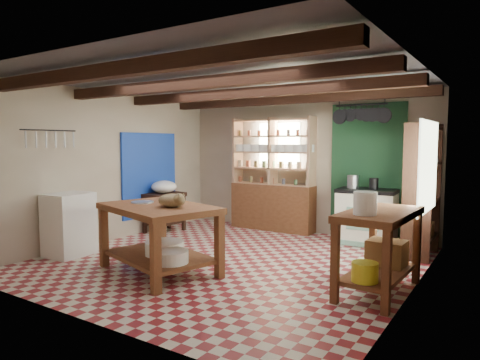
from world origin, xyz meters
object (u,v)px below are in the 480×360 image
Objects in this scene: stove at (367,216)px; right_counter at (379,252)px; prep_table at (164,212)px; white_cabinet at (69,224)px; work_table at (159,239)px; cat at (172,200)px.

right_counter reaches higher than stove.
prep_table is 4.54m from right_counter.
stove is at bearing 38.17° from white_cabinet.
work_table is 1.65× the size of stove.
stove reaches higher than prep_table.
cat reaches higher than stove.
work_table is 1.65× the size of white_cabinet.
cat reaches higher than work_table.
cat is at bearing 11.31° from work_table.
cat is (1.97, -1.97, 0.60)m from prep_table.
white_cabinet is 4.49m from right_counter.
cat is (-2.41, -0.80, 0.51)m from right_counter.
cat reaches higher than white_cabinet.
right_counter is (0.82, -2.32, 0.01)m from stove.
white_cabinet is 2.06m from cat.
stove is at bearing 69.69° from cat.
work_table is 1.19× the size of right_counter.
work_table is 4.15× the size of cat.
prep_table is at bearing 141.62° from cat.
white_cabinet reaches higher than right_counter.
cat is (1.99, 0.10, 0.50)m from white_cabinet.
white_cabinet is at bearing -141.53° from stove.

